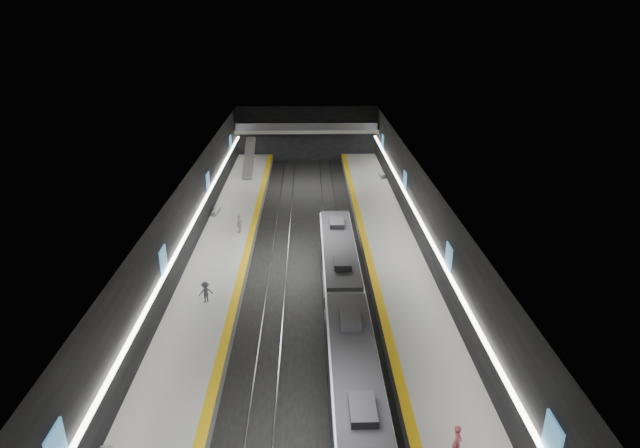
{
  "coord_description": "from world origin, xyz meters",
  "views": [
    {
      "loc": [
        0.15,
        -41.5,
        20.82
      ],
      "look_at": [
        1.21,
        4.6,
        2.2
      ],
      "focal_mm": 30.0,
      "sensor_mm": 36.0,
      "label": 1
    }
  ],
  "objects_px": {
    "train": "(345,314)",
    "bench_left_far": "(216,212)",
    "bench_right_far": "(382,175)",
    "passenger_left_a": "(239,224)",
    "passenger_right_a": "(457,442)",
    "escalator": "(249,158)",
    "passenger_left_b": "(206,292)"
  },
  "relations": [
    {
      "from": "escalator",
      "to": "passenger_right_a",
      "type": "height_order",
      "value": "escalator"
    },
    {
      "from": "passenger_right_a",
      "to": "passenger_left_b",
      "type": "bearing_deg",
      "value": 56.88
    },
    {
      "from": "bench_right_far",
      "to": "train",
      "type": "bearing_deg",
      "value": -105.51
    },
    {
      "from": "passenger_right_a",
      "to": "passenger_left_a",
      "type": "distance_m",
      "value": 30.91
    },
    {
      "from": "bench_right_far",
      "to": "passenger_left_a",
      "type": "relative_size",
      "value": 1.14
    },
    {
      "from": "bench_right_far",
      "to": "passenger_left_a",
      "type": "height_order",
      "value": "passenger_left_a"
    },
    {
      "from": "bench_right_far",
      "to": "passenger_left_b",
      "type": "distance_m",
      "value": 35.12
    },
    {
      "from": "train",
      "to": "bench_left_far",
      "type": "bearing_deg",
      "value": 118.69
    },
    {
      "from": "train",
      "to": "passenger_left_b",
      "type": "bearing_deg",
      "value": 158.61
    },
    {
      "from": "escalator",
      "to": "bench_left_far",
      "type": "height_order",
      "value": "escalator"
    },
    {
      "from": "bench_right_far",
      "to": "passenger_right_a",
      "type": "relative_size",
      "value": 1.11
    },
    {
      "from": "passenger_left_a",
      "to": "train",
      "type": "bearing_deg",
      "value": 44.33
    },
    {
      "from": "bench_right_far",
      "to": "passenger_right_a",
      "type": "bearing_deg",
      "value": -97.17
    },
    {
      "from": "escalator",
      "to": "passenger_left_a",
      "type": "bearing_deg",
      "value": -86.96
    },
    {
      "from": "train",
      "to": "passenger_right_a",
      "type": "height_order",
      "value": "train"
    },
    {
      "from": "passenger_left_a",
      "to": "bench_left_far",
      "type": "bearing_deg",
      "value": -132.21
    },
    {
      "from": "escalator",
      "to": "passenger_left_a",
      "type": "height_order",
      "value": "escalator"
    },
    {
      "from": "train",
      "to": "passenger_left_a",
      "type": "height_order",
      "value": "train"
    },
    {
      "from": "bench_left_far",
      "to": "bench_right_far",
      "type": "xyz_separation_m",
      "value": [
        19.0,
        12.74,
        0.02
      ]
    },
    {
      "from": "train",
      "to": "bench_right_far",
      "type": "relative_size",
      "value": 14.82
    },
    {
      "from": "escalator",
      "to": "bench_right_far",
      "type": "xyz_separation_m",
      "value": [
        17.0,
        -2.59,
        -1.65
      ]
    },
    {
      "from": "escalator",
      "to": "bench_left_far",
      "type": "distance_m",
      "value": 15.56
    },
    {
      "from": "train",
      "to": "escalator",
      "type": "xyz_separation_m",
      "value": [
        -10.0,
        37.26,
        0.7
      ]
    },
    {
      "from": "passenger_left_a",
      "to": "escalator",
      "type": "bearing_deg",
      "value": -160.5
    },
    {
      "from": "train",
      "to": "bench_right_far",
      "type": "height_order",
      "value": "train"
    },
    {
      "from": "bench_left_far",
      "to": "passenger_right_a",
      "type": "bearing_deg",
      "value": -55.53
    },
    {
      "from": "bench_left_far",
      "to": "passenger_right_a",
      "type": "xyz_separation_m",
      "value": [
        16.54,
        -32.89,
        0.68
      ]
    },
    {
      "from": "bench_right_far",
      "to": "passenger_right_a",
      "type": "distance_m",
      "value": 45.71
    },
    {
      "from": "escalator",
      "to": "passenger_left_a",
      "type": "distance_m",
      "value": 20.45
    },
    {
      "from": "train",
      "to": "passenger_right_a",
      "type": "relative_size",
      "value": 16.45
    },
    {
      "from": "passenger_left_a",
      "to": "passenger_right_a",
      "type": "bearing_deg",
      "value": 42.27
    },
    {
      "from": "train",
      "to": "escalator",
      "type": "relative_size",
      "value": 3.76
    }
  ]
}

